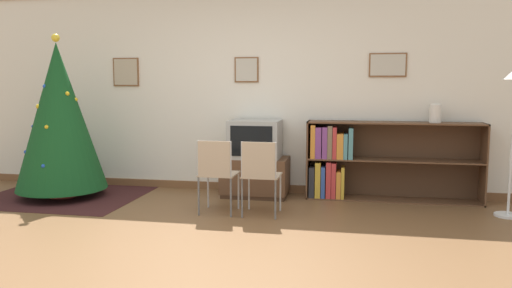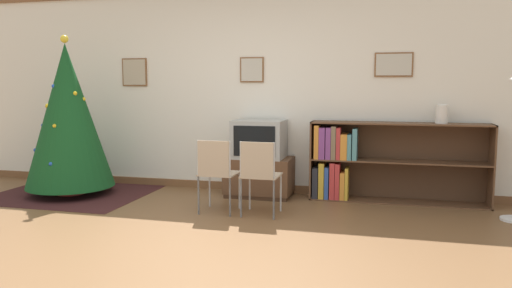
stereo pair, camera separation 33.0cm
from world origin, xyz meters
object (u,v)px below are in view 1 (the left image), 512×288
object	(u,v)px
vase	(435,113)
folding_chair_left	(217,172)
tv_console	(255,177)
bookshelf	(360,161)
christmas_tree	(59,117)
television	(255,139)
folding_chair_right	(260,173)

from	to	relation	value
vase	folding_chair_left	bearing A→B (deg)	-156.02
tv_console	bookshelf	xyz separation A→B (m)	(1.30, 0.10, 0.23)
christmas_tree	tv_console	bearing A→B (deg)	12.25
bookshelf	vase	size ratio (longest dim) A/B	9.28
television	folding_chair_right	size ratio (longest dim) A/B	0.77
tv_console	bookshelf	bearing A→B (deg)	4.21
television	tv_console	bearing A→B (deg)	90.00
folding_chair_right	folding_chair_left	bearing A→B (deg)	180.00
tv_console	folding_chair_left	distance (m)	1.01
bookshelf	folding_chair_left	bearing A→B (deg)	-145.75
christmas_tree	television	bearing A→B (deg)	12.19
folding_chair_left	television	bearing A→B (deg)	75.76
folding_chair_left	vase	distance (m)	2.70
folding_chair_left	bookshelf	xyz separation A→B (m)	(1.54, 1.05, 0.01)
tv_console	folding_chair_left	size ratio (longest dim) A/B	1.01
television	bookshelf	bearing A→B (deg)	4.33
folding_chair_left	folding_chair_right	world-z (taller)	same
folding_chair_left	vase	bearing A→B (deg)	23.98
christmas_tree	vase	xyz separation A→B (m)	(4.55, 0.64, 0.06)
christmas_tree	folding_chair_left	bearing A→B (deg)	-11.49
christmas_tree	bookshelf	xyz separation A→B (m)	(3.69, 0.61, -0.54)
television	folding_chair_right	xyz separation A→B (m)	(0.24, -0.95, -0.26)
folding_chair_left	folding_chair_right	size ratio (longest dim) A/B	1.00
christmas_tree	vase	size ratio (longest dim) A/B	8.98
christmas_tree	television	distance (m)	2.46
christmas_tree	vase	distance (m)	4.60
folding_chair_right	christmas_tree	bearing A→B (deg)	170.58
folding_chair_right	bookshelf	world-z (taller)	bookshelf
television	vase	xyz separation A→B (m)	(2.17, 0.12, 0.35)
christmas_tree	television	xyz separation A→B (m)	(2.39, 0.52, -0.28)
christmas_tree	folding_chair_left	size ratio (longest dim) A/B	2.47
tv_console	television	world-z (taller)	television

